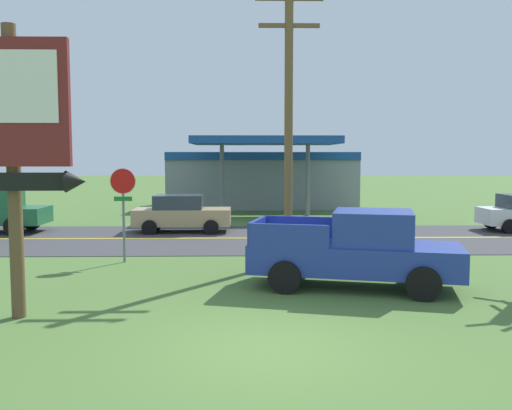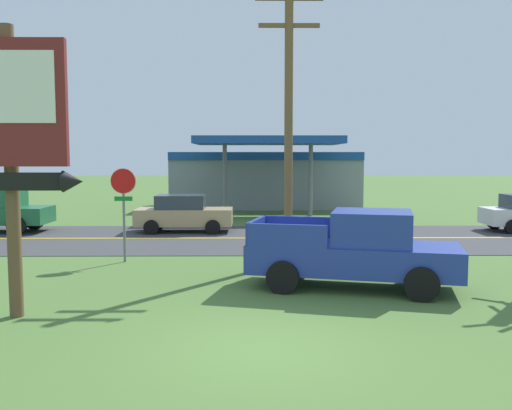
{
  "view_description": "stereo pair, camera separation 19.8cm",
  "coord_description": "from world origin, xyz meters",
  "px_view_note": "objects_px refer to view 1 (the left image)",
  "views": [
    {
      "loc": [
        -0.38,
        -9.21,
        3.29
      ],
      "look_at": [
        0.0,
        8.0,
        1.8
      ],
      "focal_mm": 38.86,
      "sensor_mm": 36.0,
      "label": 1
    },
    {
      "loc": [
        -0.18,
        -9.21,
        3.29
      ],
      "look_at": [
        0.0,
        8.0,
        1.8
      ],
      "focal_mm": 38.86,
      "sensor_mm": 36.0,
      "label": 2
    }
  ],
  "objects_px": {
    "utility_pole": "(289,114)",
    "pickup_blue_parked_on_lawn": "(357,250)",
    "stop_sign": "(123,198)",
    "gas_station": "(262,178)",
    "car_tan_mid_lane": "(182,213)",
    "motel_sign": "(12,130)"
  },
  "relations": [
    {
      "from": "utility_pole",
      "to": "pickup_blue_parked_on_lawn",
      "type": "xyz_separation_m",
      "value": [
        1.47,
        -3.4,
        -3.63
      ]
    },
    {
      "from": "stop_sign",
      "to": "utility_pole",
      "type": "bearing_deg",
      "value": -1.43
    },
    {
      "from": "stop_sign",
      "to": "gas_station",
      "type": "height_order",
      "value": "gas_station"
    },
    {
      "from": "pickup_blue_parked_on_lawn",
      "to": "gas_station",
      "type": "bearing_deg",
      "value": 94.18
    },
    {
      "from": "gas_station",
      "to": "pickup_blue_parked_on_lawn",
      "type": "distance_m",
      "value": 22.93
    },
    {
      "from": "gas_station",
      "to": "car_tan_mid_lane",
      "type": "relative_size",
      "value": 2.86
    },
    {
      "from": "utility_pole",
      "to": "car_tan_mid_lane",
      "type": "relative_size",
      "value": 2.04
    },
    {
      "from": "stop_sign",
      "to": "pickup_blue_parked_on_lawn",
      "type": "distance_m",
      "value": 7.57
    },
    {
      "from": "pickup_blue_parked_on_lawn",
      "to": "car_tan_mid_lane",
      "type": "relative_size",
      "value": 1.31
    },
    {
      "from": "car_tan_mid_lane",
      "to": "gas_station",
      "type": "bearing_deg",
      "value": 72.4
    },
    {
      "from": "motel_sign",
      "to": "pickup_blue_parked_on_lawn",
      "type": "distance_m",
      "value": 8.38
    },
    {
      "from": "stop_sign",
      "to": "pickup_blue_parked_on_lawn",
      "type": "relative_size",
      "value": 0.53
    },
    {
      "from": "utility_pole",
      "to": "motel_sign",
      "type": "bearing_deg",
      "value": -134.97
    },
    {
      "from": "stop_sign",
      "to": "utility_pole",
      "type": "distance_m",
      "value": 5.74
    },
    {
      "from": "stop_sign",
      "to": "pickup_blue_parked_on_lawn",
      "type": "bearing_deg",
      "value": -28.1
    },
    {
      "from": "gas_station",
      "to": "car_tan_mid_lane",
      "type": "xyz_separation_m",
      "value": [
        -3.92,
        -12.35,
        -1.11
      ]
    },
    {
      "from": "pickup_blue_parked_on_lawn",
      "to": "utility_pole",
      "type": "bearing_deg",
      "value": 113.43
    },
    {
      "from": "utility_pole",
      "to": "gas_station",
      "type": "height_order",
      "value": "utility_pole"
    },
    {
      "from": "gas_station",
      "to": "pickup_blue_parked_on_lawn",
      "type": "bearing_deg",
      "value": -85.82
    },
    {
      "from": "motel_sign",
      "to": "gas_station",
      "type": "xyz_separation_m",
      "value": [
        5.77,
        25.42,
        -1.89
      ]
    },
    {
      "from": "utility_pole",
      "to": "car_tan_mid_lane",
      "type": "xyz_separation_m",
      "value": [
        -4.11,
        7.1,
        -3.77
      ]
    },
    {
      "from": "gas_station",
      "to": "car_tan_mid_lane",
      "type": "bearing_deg",
      "value": -107.6
    }
  ]
}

